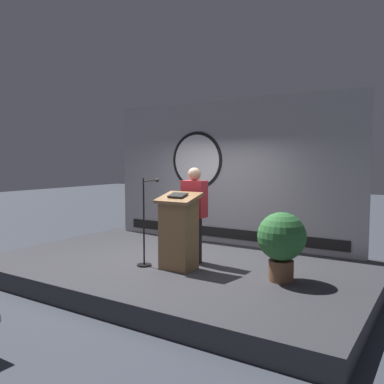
# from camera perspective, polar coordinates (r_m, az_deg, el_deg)

# --- Properties ---
(ground_plane) EXTENTS (40.00, 40.00, 0.00)m
(ground_plane) POSITION_cam_1_polar(r_m,az_deg,el_deg) (7.11, -2.23, -12.15)
(ground_plane) COLOR #383D47
(stage_platform) EXTENTS (6.40, 4.00, 0.30)m
(stage_platform) POSITION_cam_1_polar(r_m,az_deg,el_deg) (7.07, -2.23, -10.99)
(stage_platform) COLOR #333338
(stage_platform) RESTS_ON ground
(banner_display) EXTENTS (5.54, 0.12, 2.98)m
(banner_display) POSITION_cam_1_polar(r_m,az_deg,el_deg) (8.41, 4.82, 2.75)
(banner_display) COLOR #9E9EA3
(banner_display) RESTS_ON stage_platform
(podium) EXTENTS (0.64, 0.50, 1.23)m
(podium) POSITION_cam_1_polar(r_m,az_deg,el_deg) (6.46, -1.92, -5.67)
(podium) COLOR olive
(podium) RESTS_ON stage_platform
(speaker_person) EXTENTS (0.40, 0.26, 1.62)m
(speaker_person) POSITION_cam_1_polar(r_m,az_deg,el_deg) (6.82, 0.33, -3.19)
(speaker_person) COLOR black
(speaker_person) RESTS_ON stage_platform
(microphone_stand) EXTENTS (0.24, 0.52, 1.45)m
(microphone_stand) POSITION_cam_1_polar(r_m,az_deg,el_deg) (6.74, -6.54, -6.06)
(microphone_stand) COLOR black
(microphone_stand) RESTS_ON stage_platform
(potted_plant) EXTENTS (0.70, 0.70, 1.00)m
(potted_plant) POSITION_cam_1_polar(r_m,az_deg,el_deg) (5.97, 12.56, -6.63)
(potted_plant) COLOR brown
(potted_plant) RESTS_ON stage_platform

